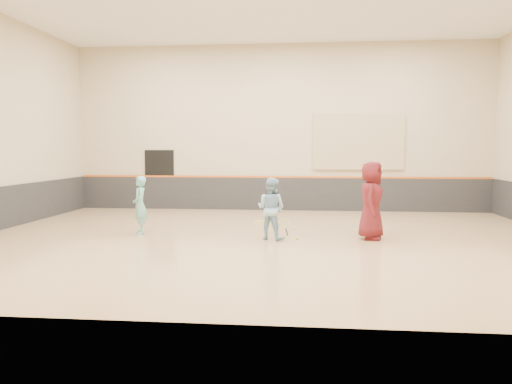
# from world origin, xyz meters

# --- Properties ---
(room) EXTENTS (15.04, 12.04, 6.22)m
(room) POSITION_xyz_m (0.00, 0.00, 0.81)
(room) COLOR tan
(room) RESTS_ON ground
(wainscot_back) EXTENTS (14.90, 0.04, 1.20)m
(wainscot_back) POSITION_xyz_m (0.00, 5.97, 0.60)
(wainscot_back) COLOR #232326
(wainscot_back) RESTS_ON floor
(accent_stripe) EXTENTS (14.90, 0.03, 0.06)m
(accent_stripe) POSITION_xyz_m (0.00, 5.96, 1.22)
(accent_stripe) COLOR #D85914
(accent_stripe) RESTS_ON wall_back
(acoustic_panel) EXTENTS (3.20, 0.08, 2.00)m
(acoustic_panel) POSITION_xyz_m (2.80, 5.95, 2.50)
(acoustic_panel) COLOR tan
(acoustic_panel) RESTS_ON wall_back
(doorway) EXTENTS (1.10, 0.05, 2.20)m
(doorway) POSITION_xyz_m (-4.50, 5.98, 1.10)
(doorway) COLOR black
(doorway) RESTS_ON floor
(girl) EXTENTS (0.56, 0.66, 1.53)m
(girl) POSITION_xyz_m (-3.42, 0.54, 0.76)
(girl) COLOR #6DBDB8
(girl) RESTS_ON floor
(instructor) EXTENTS (0.92, 0.83, 1.54)m
(instructor) POSITION_xyz_m (0.09, 0.06, 0.77)
(instructor) COLOR #8AB8D6
(instructor) RESTS_ON floor
(young_man) EXTENTS (0.80, 1.05, 1.93)m
(young_man) POSITION_xyz_m (2.56, 0.34, 0.97)
(young_man) COLOR #5C151A
(young_man) RESTS_ON floor
(held_racket) EXTENTS (0.43, 0.43, 0.44)m
(held_racket) POSITION_xyz_m (0.43, -0.14, 0.44)
(held_racket) COLOR #A5CA2C
(held_racket) RESTS_ON instructor
(spare_racket) EXTENTS (0.73, 0.73, 0.11)m
(spare_racket) POSITION_xyz_m (-0.45, 2.99, 0.06)
(spare_racket) COLOR #CBDA30
(spare_racket) RESTS_ON floor
(ball_under_racket) EXTENTS (0.07, 0.07, 0.07)m
(ball_under_racket) POSITION_xyz_m (0.75, 0.04, 0.03)
(ball_under_racket) COLOR #CCDB33
(ball_under_racket) RESTS_ON floor
(ball_in_hand) EXTENTS (0.07, 0.07, 0.07)m
(ball_in_hand) POSITION_xyz_m (2.69, 0.22, 1.16)
(ball_in_hand) COLOR yellow
(ball_in_hand) RESTS_ON young_man
(ball_beside_spare) EXTENTS (0.07, 0.07, 0.07)m
(ball_beside_spare) POSITION_xyz_m (0.67, 1.80, 0.03)
(ball_beside_spare) COLOR yellow
(ball_beside_spare) RESTS_ON floor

